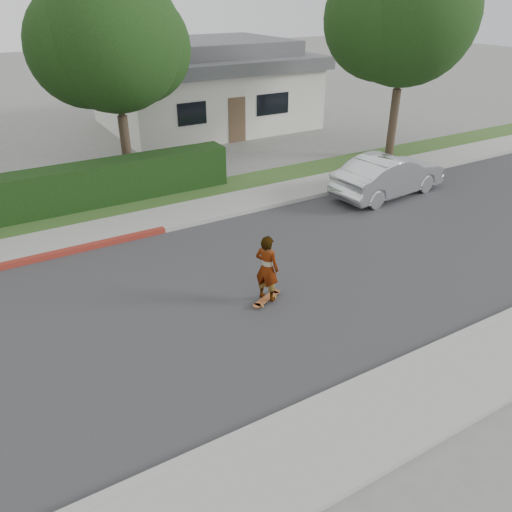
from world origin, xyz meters
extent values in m
plane|color=slate|center=(0.00, 0.00, 0.00)|extent=(120.00, 120.00, 0.00)
cube|color=#2D2D30|center=(0.00, 0.00, 0.01)|extent=(60.00, 8.00, 0.01)
cube|color=#9E9E99|center=(0.00, -4.10, 0.07)|extent=(60.00, 0.20, 0.15)
cube|color=gray|center=(0.00, -5.00, 0.06)|extent=(60.00, 1.60, 0.12)
cube|color=#9E9E99|center=(0.00, 4.10, 0.07)|extent=(60.00, 0.20, 0.15)
cube|color=gray|center=(0.00, 5.00, 0.06)|extent=(60.00, 1.60, 0.12)
cube|color=#2D4C1E|center=(0.00, 6.60, 0.05)|extent=(60.00, 1.60, 0.10)
cube|color=black|center=(-3.00, 7.20, 0.75)|extent=(15.00, 1.00, 1.50)
cylinder|color=#33261C|center=(1.50, 9.00, 1.26)|extent=(0.36, 0.36, 2.52)
cylinder|color=#33261C|center=(1.50, 9.00, 3.15)|extent=(0.24, 0.24, 2.10)
sphere|color=black|center=(1.50, 9.00, 5.04)|extent=(4.80, 4.80, 4.80)
sphere|color=black|center=(0.70, 9.40, 4.84)|extent=(4.08, 4.08, 4.08)
sphere|color=black|center=(2.40, 9.30, 4.74)|extent=(3.84, 3.84, 3.84)
cylinder|color=#33261C|center=(12.50, 6.50, 1.44)|extent=(0.36, 0.36, 2.88)
cylinder|color=#33261C|center=(12.50, 6.50, 3.60)|extent=(0.24, 0.24, 2.40)
sphere|color=black|center=(12.50, 6.50, 5.76)|extent=(5.60, 5.60, 5.60)
sphere|color=black|center=(11.70, 6.90, 5.56)|extent=(4.76, 4.76, 4.76)
sphere|color=black|center=(13.40, 6.80, 5.46)|extent=(4.48, 4.48, 4.48)
cube|color=beige|center=(8.00, 16.00, 1.50)|extent=(10.00, 8.00, 3.00)
cube|color=#4C4C51|center=(8.00, 16.00, 3.30)|extent=(10.60, 8.60, 0.60)
cube|color=#4C4C51|center=(8.00, 16.00, 3.90)|extent=(8.40, 6.40, 0.80)
cube|color=black|center=(5.50, 11.98, 1.60)|extent=(1.40, 0.06, 1.00)
cube|color=black|center=(9.80, 11.98, 1.60)|extent=(1.80, 0.06, 1.00)
cube|color=brown|center=(7.80, 11.98, 1.05)|extent=(0.90, 0.06, 2.10)
cylinder|color=gold|center=(1.49, -0.94, 0.03)|extent=(0.06, 0.05, 0.05)
cylinder|color=gold|center=(1.44, -0.81, 0.03)|extent=(0.06, 0.05, 0.05)
cylinder|color=gold|center=(1.97, -0.75, 0.03)|extent=(0.06, 0.05, 0.05)
cylinder|color=gold|center=(1.91, -0.61, 0.03)|extent=(0.06, 0.05, 0.05)
cube|color=silver|center=(1.46, -0.88, 0.07)|extent=(0.10, 0.16, 0.02)
cube|color=silver|center=(1.94, -0.68, 0.07)|extent=(0.10, 0.16, 0.02)
cube|color=brown|center=(1.70, -0.78, 0.09)|extent=(0.79, 0.47, 0.02)
cylinder|color=brown|center=(1.34, -0.93, 0.09)|extent=(0.25, 0.25, 0.02)
cylinder|color=brown|center=(2.06, -0.63, 0.09)|extent=(0.25, 0.25, 0.02)
imported|color=white|center=(1.70, -0.78, 0.91)|extent=(0.62, 0.71, 1.63)
imported|color=silver|center=(9.09, 3.02, 0.73)|extent=(4.59, 2.00, 1.47)
camera|label=1|loc=(-3.53, -9.24, 6.56)|focal=35.00mm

